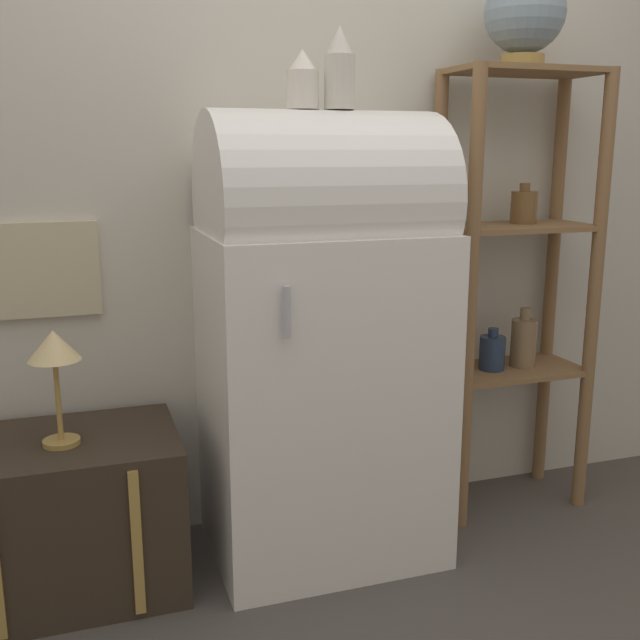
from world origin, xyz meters
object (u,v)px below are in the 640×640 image
object	(u,v)px
refrigerator	(322,336)
suitcase_trunk	(67,515)
vase_center	(340,70)
vase_left	(303,82)
globe	(525,14)
desk_lamp	(54,355)

from	to	relation	value
refrigerator	suitcase_trunk	size ratio (longest dim) A/B	2.14
suitcase_trunk	vase_center	xyz separation A→B (m)	(0.89, -0.02, 1.36)
vase_left	globe	bearing A→B (deg)	4.71
refrigerator	globe	size ratio (longest dim) A/B	4.70
vase_center	suitcase_trunk	bearing A→B (deg)	178.94
suitcase_trunk	vase_center	world-z (taller)	vase_center
globe	desk_lamp	size ratio (longest dim) A/B	0.90
suitcase_trunk	desk_lamp	distance (m)	0.53
refrigerator	vase_center	world-z (taller)	vase_center
vase_left	vase_center	distance (m)	0.12
suitcase_trunk	globe	distance (m)	2.24
globe	vase_left	world-z (taller)	globe
refrigerator	suitcase_trunk	distance (m)	0.98
suitcase_trunk	vase_left	distance (m)	1.54
desk_lamp	vase_left	bearing A→B (deg)	3.02
refrigerator	vase_center	size ratio (longest dim) A/B	5.95
refrigerator	desk_lamp	xyz separation A→B (m)	(-0.84, -0.03, 0.02)
desk_lamp	vase_center	bearing A→B (deg)	1.32
vase_left	vase_center	bearing A→B (deg)	-10.30
globe	vase_left	bearing A→B (deg)	-175.29
suitcase_trunk	desk_lamp	size ratio (longest dim) A/B	1.97
suitcase_trunk	globe	xyz separation A→B (m)	(1.60, 0.07, 1.57)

